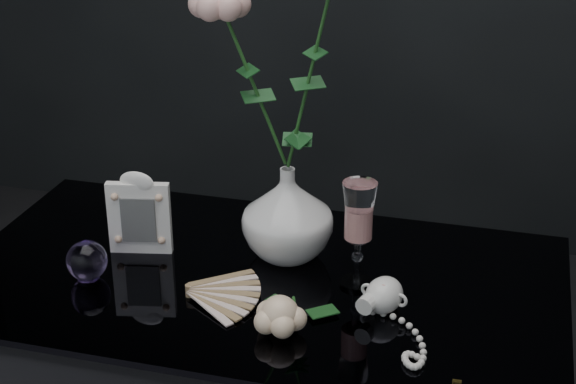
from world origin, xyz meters
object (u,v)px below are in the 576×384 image
(picture_frame, at_px, (139,212))
(paperweight, at_px, (87,261))
(vase, at_px, (287,213))
(loose_rose, at_px, (280,315))
(pearl_jar, at_px, (384,294))
(wine_glass, at_px, (358,235))

(picture_frame, relative_size, paperweight, 2.25)
(vase, height_order, paperweight, vase)
(loose_rose, bearing_deg, pearl_jar, 27.50)
(wine_glass, xyz_separation_m, picture_frame, (-0.40, 0.01, -0.02))
(picture_frame, height_order, loose_rose, picture_frame)
(pearl_jar, bearing_deg, picture_frame, -173.43)
(wine_glass, distance_m, picture_frame, 0.40)
(wine_glass, bearing_deg, loose_rose, -116.62)
(wine_glass, distance_m, paperweight, 0.47)
(pearl_jar, bearing_deg, vase, 162.28)
(wine_glass, bearing_deg, vase, 154.32)
(paperweight, xyz_separation_m, pearl_jar, (0.51, 0.03, -0.00))
(wine_glass, bearing_deg, paperweight, -167.24)
(paperweight, bearing_deg, picture_frame, 67.26)
(picture_frame, bearing_deg, vase, -0.53)
(picture_frame, bearing_deg, wine_glass, -14.09)
(vase, bearing_deg, picture_frame, -168.40)
(paperweight, distance_m, loose_rose, 0.37)
(wine_glass, relative_size, loose_rose, 1.04)
(vase, xyz_separation_m, pearl_jar, (0.20, -0.14, -0.05))
(wine_glass, xyz_separation_m, loose_rose, (-0.09, -0.17, -0.06))
(loose_rose, relative_size, pearl_jar, 0.86)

